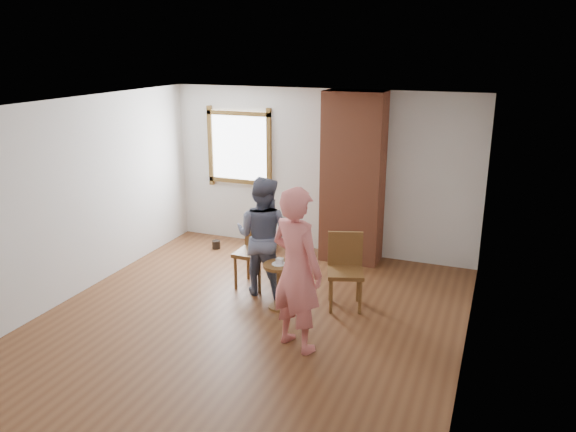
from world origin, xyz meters
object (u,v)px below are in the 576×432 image
(stoneware_crock, at_px, (265,237))
(dining_chair_right, at_px, (345,266))
(man, at_px, (263,236))
(person_pink, at_px, (297,270))
(side_table, at_px, (279,279))
(dining_chair_left, at_px, (256,247))

(stoneware_crock, relative_size, dining_chair_right, 0.46)
(stoneware_crock, height_order, man, man)
(person_pink, bearing_deg, side_table, -33.06)
(side_table, relative_size, person_pink, 0.33)
(side_table, distance_m, man, 0.67)
(stoneware_crock, bearing_deg, dining_chair_left, -71.25)
(dining_chair_left, height_order, dining_chair_right, dining_chair_left)
(dining_chair_right, xyz_separation_m, side_table, (-0.75, -0.40, -0.13))
(dining_chair_right, height_order, person_pink, person_pink)
(dining_chair_right, relative_size, side_table, 1.59)
(side_table, bearing_deg, stoneware_crock, 118.55)
(stoneware_crock, distance_m, person_pink, 3.20)
(stoneware_crock, xyz_separation_m, man, (0.65, -1.52, 0.58))
(person_pink, bearing_deg, stoneware_crock, -36.54)
(dining_chair_right, distance_m, person_pink, 1.29)
(stoneware_crock, height_order, side_table, side_table)
(side_table, xyz_separation_m, person_pink, (0.54, -0.81, 0.52))
(dining_chair_right, bearing_deg, stoneware_crock, 121.50)
(side_table, bearing_deg, man, 135.51)
(stoneware_crock, relative_size, side_table, 0.74)
(stoneware_crock, height_order, dining_chair_right, dining_chair_right)
(dining_chair_right, bearing_deg, person_pink, -118.35)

